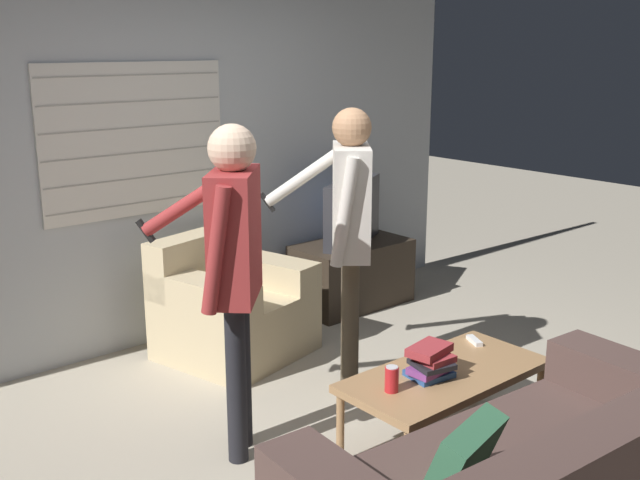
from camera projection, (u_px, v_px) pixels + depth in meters
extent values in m
plane|color=#B2A893|center=(377.00, 443.00, 3.91)|extent=(16.00, 16.00, 0.00)
cube|color=#ADB2B7|center=(171.00, 157.00, 5.09)|extent=(5.20, 0.06, 2.55)
cube|color=silver|center=(136.00, 140.00, 4.85)|extent=(1.29, 0.02, 0.99)
cube|color=#A4A099|center=(140.00, 203.00, 4.95)|extent=(1.27, 0.00, 0.01)
cube|color=#A4A099|center=(139.00, 178.00, 4.90)|extent=(1.27, 0.00, 0.01)
cube|color=#A4A099|center=(137.00, 153.00, 4.86)|extent=(1.27, 0.00, 0.01)
cube|color=#A4A099|center=(136.00, 127.00, 4.82)|extent=(1.27, 0.00, 0.01)
cube|color=#A4A099|center=(134.00, 101.00, 4.78)|extent=(1.27, 0.00, 0.01)
cube|color=#A4A099|center=(132.00, 75.00, 4.74)|extent=(1.27, 0.00, 0.01)
cube|color=#4C3833|center=(613.00, 467.00, 2.55)|extent=(1.89, 0.33, 0.35)
cube|color=#38704C|center=(459.00, 466.00, 2.70)|extent=(0.40, 0.29, 0.37)
cube|color=#C6B289|center=(236.00, 324.00, 4.99)|extent=(1.02, 0.99, 0.42)
cube|color=#C6B289|center=(201.00, 260.00, 5.06)|extent=(0.87, 0.40, 0.38)
cube|color=#C6B289|center=(264.00, 270.00, 5.15)|extent=(0.42, 0.84, 0.19)
cube|color=#C6B289|center=(202.00, 293.00, 4.68)|extent=(0.42, 0.84, 0.19)
cube|color=#9E754C|center=(445.00, 375.00, 3.77)|extent=(1.10, 0.53, 0.04)
cylinder|color=#9E754C|center=(340.00, 429.00, 3.67)|extent=(0.04, 0.04, 0.39)
cylinder|color=#9E754C|center=(472.00, 372.00, 4.30)|extent=(0.04, 0.04, 0.39)
cylinder|color=#9E754C|center=(407.00, 467.00, 3.34)|extent=(0.04, 0.04, 0.39)
cylinder|color=#9E754C|center=(539.00, 399.00, 3.97)|extent=(0.04, 0.04, 0.39)
cube|color=#33281E|center=(352.00, 274.00, 5.93)|extent=(0.92, 0.51, 0.51)
cube|color=#2D2D33|center=(352.00, 212.00, 5.80)|extent=(0.75, 0.53, 0.50)
cube|color=navy|center=(340.00, 211.00, 5.84)|extent=(0.57, 0.31, 0.41)
cylinder|color=black|center=(236.00, 383.00, 3.65)|extent=(0.10, 0.10, 0.83)
cylinder|color=black|center=(241.00, 370.00, 3.80)|extent=(0.10, 0.10, 0.83)
cube|color=maroon|center=(235.00, 235.00, 3.54)|extent=(0.44, 0.45, 0.62)
sphere|color=beige|center=(232.00, 148.00, 3.44)|extent=(0.23, 0.23, 0.23)
cylinder|color=maroon|center=(216.00, 251.00, 3.32)|extent=(0.16, 0.16, 0.60)
cylinder|color=maroon|center=(192.00, 200.00, 3.75)|extent=(0.44, 0.42, 0.38)
cube|color=black|center=(146.00, 231.00, 3.80)|extent=(0.09, 0.09, 0.12)
cylinder|color=#4C4233|center=(350.00, 328.00, 4.35)|extent=(0.10, 0.10, 0.84)
cylinder|color=#4C4233|center=(349.00, 318.00, 4.51)|extent=(0.10, 0.10, 0.84)
cube|color=beige|center=(351.00, 201.00, 4.24)|extent=(0.45, 0.48, 0.63)
sphere|color=#A87A56|center=(352.00, 127.00, 4.14)|extent=(0.22, 0.22, 0.22)
cylinder|color=beige|center=(345.00, 212.00, 4.00)|extent=(0.17, 0.16, 0.60)
cylinder|color=beige|center=(308.00, 174.00, 4.45)|extent=(0.45, 0.40, 0.40)
cube|color=black|center=(267.00, 202.00, 4.50)|extent=(0.10, 0.09, 0.12)
cube|color=#284C89|center=(429.00, 374.00, 3.70)|extent=(0.23, 0.19, 0.03)
cube|color=#75387F|center=(431.00, 369.00, 3.68)|extent=(0.23, 0.14, 0.03)
cube|color=black|center=(432.00, 364.00, 3.66)|extent=(0.22, 0.22, 0.03)
cube|color=maroon|center=(434.00, 358.00, 3.67)|extent=(0.17, 0.17, 0.03)
cube|color=maroon|center=(429.00, 350.00, 3.67)|extent=(0.24, 0.18, 0.04)
cylinder|color=red|center=(392.00, 379.00, 3.53)|extent=(0.07, 0.07, 0.12)
cylinder|color=silver|center=(392.00, 367.00, 3.52)|extent=(0.06, 0.06, 0.00)
cube|color=white|center=(474.00, 341.00, 4.12)|extent=(0.09, 0.13, 0.02)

